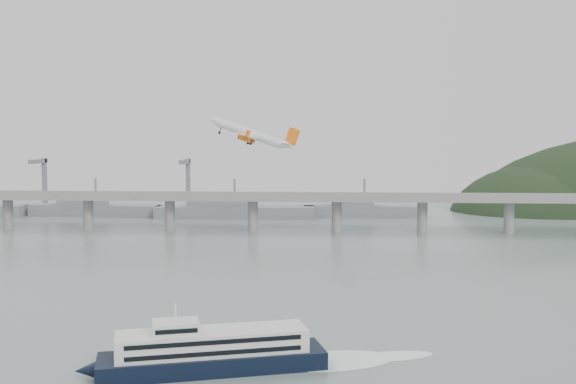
{
  "coord_description": "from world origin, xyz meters",
  "views": [
    {
      "loc": [
        15.49,
        -195.94,
        57.27
      ],
      "look_at": [
        0.0,
        55.0,
        36.0
      ],
      "focal_mm": 42.0,
      "sensor_mm": 36.0,
      "label": 1
    }
  ],
  "objects": [
    {
      "name": "ground",
      "position": [
        0.0,
        0.0,
        0.0
      ],
      "size": [
        900.0,
        900.0,
        0.0
      ],
      "primitive_type": "plane",
      "color": "slate",
      "rests_on": "ground"
    },
    {
      "name": "bridge",
      "position": [
        -1.15,
        200.0,
        17.65
      ],
      "size": [
        800.0,
        22.0,
        23.9
      ],
      "color": "gray",
      "rests_on": "ground"
    },
    {
      "name": "distant_fleet",
      "position": [
        -155.36,
        265.08,
        6.22
      ],
      "size": [
        453.0,
        60.9,
        40.0
      ],
      "color": "slate",
      "rests_on": "ground"
    },
    {
      "name": "ferry",
      "position": [
        -12.8,
        -37.13,
        4.63
      ],
      "size": [
        88.57,
        34.43,
        17.08
      ],
      "rotation": [
        0.0,
        0.0,
        0.28
      ],
      "color": "black",
      "rests_on": "ground"
    },
    {
      "name": "airliner",
      "position": [
        -17.88,
        93.88,
        57.52
      ],
      "size": [
        41.12,
        37.37,
        16.44
      ],
      "rotation": [
        0.05,
        -0.34,
        3.02
      ],
      "color": "white",
      "rests_on": "ground"
    }
  ]
}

